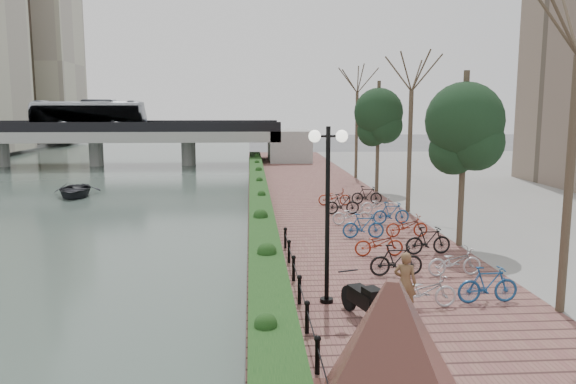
{
  "coord_description": "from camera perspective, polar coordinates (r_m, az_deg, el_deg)",
  "views": [
    {
      "loc": [
        0.14,
        -11.24,
        5.63
      ],
      "look_at": [
        1.77,
        13.04,
        2.0
      ],
      "focal_mm": 35.0,
      "sensor_mm": 36.0,
      "label": 1
    }
  ],
  "objects": [
    {
      "name": "motorcycle",
      "position": [
        14.02,
        7.54,
        -10.68
      ],
      "size": [
        1.03,
        1.82,
        1.08
      ],
      "primitive_type": null,
      "rotation": [
        0.0,
        0.0,
        0.3
      ],
      "color": "black",
      "rests_on": "promenade"
    },
    {
      "name": "lamppost",
      "position": [
        14.56,
        4.07,
        1.6
      ],
      "size": [
        1.02,
        0.32,
        4.68
      ],
      "color": "black",
      "rests_on": "promenade"
    },
    {
      "name": "pedestrian",
      "position": [
        14.62,
        11.8,
        -8.98
      ],
      "size": [
        0.68,
        0.57,
        1.58
      ],
      "primitive_type": "imported",
      "rotation": [
        0.0,
        0.0,
        2.73
      ],
      "color": "brown",
      "rests_on": "promenade"
    },
    {
      "name": "hedge",
      "position": [
        31.61,
        -2.97,
        -0.32
      ],
      "size": [
        1.1,
        56.0,
        0.6
      ],
      "primitive_type": "cube",
      "color": "#143714",
      "rests_on": "promenade"
    },
    {
      "name": "bridge",
      "position": [
        58.31,
        -19.1,
        5.8
      ],
      "size": [
        36.0,
        10.77,
        6.5
      ],
      "color": "#979692",
      "rests_on": "ground"
    },
    {
      "name": "granite_monument",
      "position": [
        9.3,
        10.42,
        -16.14
      ],
      "size": [
        4.63,
        4.63,
        2.52
      ],
      "color": "#4F2421",
      "rests_on": "promenade"
    },
    {
      "name": "river_water",
      "position": [
        39.67,
        -26.24,
        -0.54
      ],
      "size": [
        30.0,
        130.0,
        0.02
      ],
      "primitive_type": "cube",
      "color": "#46574E",
      "rests_on": "ground"
    },
    {
      "name": "chain_fence",
      "position": [
        14.13,
        1.53,
        -11.29
      ],
      "size": [
        0.1,
        14.1,
        0.7
      ],
      "color": "black",
      "rests_on": "promenade"
    },
    {
      "name": "promenade",
      "position": [
        29.49,
        3.74,
        -2.04
      ],
      "size": [
        8.0,
        75.0,
        0.5
      ],
      "primitive_type": "cube",
      "color": "brown",
      "rests_on": "ground"
    },
    {
      "name": "boat",
      "position": [
        38.56,
        -20.85,
        0.2
      ],
      "size": [
        3.52,
        4.5,
        0.85
      ],
      "primitive_type": "imported",
      "rotation": [
        0.0,
        0.0,
        0.15
      ],
      "color": "#222328",
      "rests_on": "river_water"
    },
    {
      "name": "ground",
      "position": [
        12.57,
        -4.28,
        -18.14
      ],
      "size": [
        220.0,
        220.0,
        0.0
      ],
      "primitive_type": "plane",
      "color": "#59595B",
      "rests_on": "ground"
    },
    {
      "name": "bicycle_parking",
      "position": [
        22.75,
        9.86,
        -3.45
      ],
      "size": [
        2.4,
        17.32,
        1.0
      ],
      "color": "#BABABF",
      "rests_on": "promenade"
    },
    {
      "name": "street_trees",
      "position": [
        25.25,
        14.33,
        3.81
      ],
      "size": [
        3.2,
        37.12,
        6.8
      ],
      "color": "#392E21",
      "rests_on": "promenade"
    }
  ]
}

